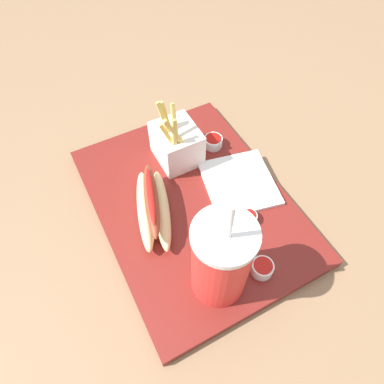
{
  "coord_description": "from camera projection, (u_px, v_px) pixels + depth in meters",
  "views": [
    {
      "loc": [
        0.33,
        -0.17,
        0.57
      ],
      "look_at": [
        0.0,
        0.0,
        0.05
      ],
      "focal_mm": 32.49,
      "sensor_mm": 36.0,
      "label": 1
    }
  ],
  "objects": [
    {
      "name": "food_tray",
      "position": [
        192.0,
        204.0,
        0.67
      ],
      "size": [
        0.46,
        0.34,
        0.02
      ],
      "primitive_type": "cube",
      "color": "maroon",
      "rests_on": "ground_plane"
    },
    {
      "name": "ketchup_cup_3",
      "position": [
        213.0,
        141.0,
        0.74
      ],
      "size": [
        0.04,
        0.04,
        0.02
      ],
      "color": "white",
      "rests_on": "food_tray"
    },
    {
      "name": "soda_cup",
      "position": [
        221.0,
        260.0,
        0.5
      ],
      "size": [
        0.09,
        0.09,
        0.24
      ],
      "color": "red",
      "rests_on": "food_tray"
    },
    {
      "name": "hot_dog_1",
      "position": [
        153.0,
        206.0,
        0.63
      ],
      "size": [
        0.18,
        0.11,
        0.07
      ],
      "color": "#E5C689",
      "rests_on": "food_tray"
    },
    {
      "name": "ketchup_cup_2",
      "position": [
        262.0,
        268.0,
        0.57
      ],
      "size": [
        0.04,
        0.04,
        0.02
      ],
      "color": "white",
      "rests_on": "food_tray"
    },
    {
      "name": "ground_plane",
      "position": [
        192.0,
        209.0,
        0.69
      ],
      "size": [
        2.4,
        2.4,
        0.02
      ],
      "primitive_type": "cube",
      "color": "#8C6B4C"
    },
    {
      "name": "napkin_stack",
      "position": [
        239.0,
        183.0,
        0.68
      ],
      "size": [
        0.16,
        0.16,
        0.01
      ],
      "primitive_type": "cube",
      "rotation": [
        0.0,
        0.0,
        -0.21
      ],
      "color": "white",
      "rests_on": "food_tray"
    },
    {
      "name": "fries_basket",
      "position": [
        177.0,
        144.0,
        0.69
      ],
      "size": [
        0.09,
        0.08,
        0.14
      ],
      "color": "white",
      "rests_on": "food_tray"
    },
    {
      "name": "ketchup_cup_1",
      "position": [
        249.0,
        217.0,
        0.63
      ],
      "size": [
        0.03,
        0.03,
        0.02
      ],
      "color": "white",
      "rests_on": "food_tray"
    }
  ]
}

